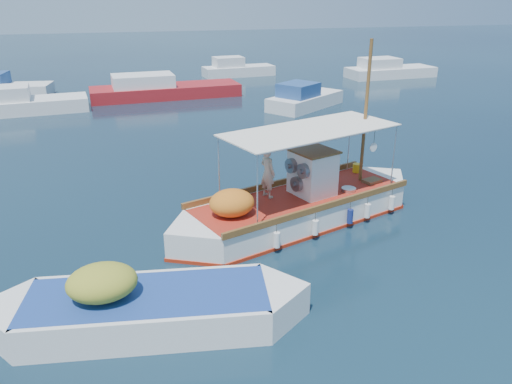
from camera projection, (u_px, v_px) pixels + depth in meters
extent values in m
plane|color=black|center=(299.00, 231.00, 15.02)|extent=(160.00, 160.00, 0.00)
cube|color=white|center=(300.00, 211.00, 15.60)|extent=(7.23, 4.41, 1.01)
cube|color=white|center=(203.00, 240.00, 13.82)|extent=(2.16, 2.16, 1.01)
cube|color=white|center=(377.00, 189.00, 17.38)|extent=(2.16, 2.16, 1.01)
cube|color=#A4250F|center=(299.00, 220.00, 15.71)|extent=(7.34, 4.51, 0.16)
cube|color=#A12719|center=(300.00, 197.00, 15.42)|extent=(7.17, 4.24, 0.05)
cube|color=brown|center=(278.00, 183.00, 16.26)|extent=(6.60, 2.36, 0.18)
cube|color=brown|center=(325.00, 206.00, 14.49)|extent=(6.60, 2.36, 0.18)
cube|color=white|center=(313.00, 173.00, 15.39)|extent=(1.43, 1.48, 1.37)
cube|color=brown|center=(314.00, 151.00, 15.12)|extent=(1.54, 1.60, 0.05)
cylinder|color=slate|center=(304.00, 171.00, 14.75)|extent=(0.34, 0.50, 0.46)
cylinder|color=slate|center=(292.00, 165.00, 15.20)|extent=(0.34, 0.50, 0.46)
cylinder|color=slate|center=(297.00, 184.00, 15.17)|extent=(0.34, 0.50, 0.46)
cylinder|color=brown|center=(366.00, 113.00, 15.88)|extent=(0.14, 0.14, 4.57)
cylinder|color=brown|center=(348.00, 128.00, 15.64)|extent=(1.58, 0.61, 0.07)
cylinder|color=silver|center=(219.00, 170.00, 14.61)|extent=(0.05, 0.05, 2.06)
cylinder|color=silver|center=(257.00, 191.00, 13.07)|extent=(0.05, 0.05, 2.06)
cylinder|color=silver|center=(349.00, 142.00, 17.31)|extent=(0.05, 0.05, 2.06)
cylinder|color=silver|center=(394.00, 157.00, 15.77)|extent=(0.05, 0.05, 2.06)
cube|color=silver|center=(311.00, 130.00, 14.80)|extent=(5.82, 3.84, 0.04)
ellipsoid|color=orange|center=(232.00, 203.00, 13.99)|extent=(1.57, 1.45, 0.77)
cube|color=gold|center=(319.00, 179.00, 16.34)|extent=(0.27, 0.23, 0.37)
cylinder|color=gold|center=(357.00, 168.00, 17.41)|extent=(0.35, 0.35, 0.31)
cube|color=brown|center=(372.00, 181.00, 16.53)|extent=(0.70, 0.58, 0.11)
cylinder|color=#B2B2B2|center=(349.00, 190.00, 15.81)|extent=(0.58, 0.58, 0.11)
cylinder|color=white|center=(373.00, 147.00, 15.15)|extent=(0.27, 0.12, 0.27)
cylinder|color=white|center=(277.00, 240.00, 13.63)|extent=(0.23, 0.23, 0.44)
cylinder|color=navy|center=(350.00, 216.00, 15.06)|extent=(0.23, 0.23, 0.44)
cylinder|color=white|center=(392.00, 203.00, 16.00)|extent=(0.23, 0.23, 0.44)
imported|color=beige|center=(268.00, 173.00, 15.10)|extent=(0.58, 0.68, 1.57)
cube|color=white|center=(149.00, 314.00, 10.73)|extent=(5.32, 2.68, 1.00)
cube|color=white|center=(26.00, 323.00, 10.45)|extent=(1.97, 1.97, 1.00)
cube|color=white|center=(266.00, 306.00, 11.01)|extent=(1.97, 1.97, 1.00)
cube|color=navy|center=(147.00, 295.00, 10.55)|extent=(5.29, 2.46, 0.06)
ellipsoid|color=#9E9F2D|center=(102.00, 282.00, 10.31)|extent=(1.61, 1.39, 0.73)
cube|color=silver|center=(25.00, 108.00, 29.44)|extent=(7.24, 3.14, 1.00)
cube|color=silver|center=(3.00, 94.00, 28.75)|extent=(3.01, 2.33, 0.80)
cube|color=maroon|center=(166.00, 93.00, 33.68)|extent=(10.03, 3.49, 1.00)
cube|color=silver|center=(143.00, 81.00, 32.89)|extent=(4.10, 2.65, 0.80)
cube|color=silver|center=(305.00, 103.00, 30.77)|extent=(5.64, 4.95, 1.00)
cube|color=navy|center=(298.00, 90.00, 29.85)|extent=(2.84, 2.78, 0.80)
cube|color=silver|center=(390.00, 73.00, 41.51)|extent=(7.51, 3.04, 1.00)
cube|color=silver|center=(380.00, 63.00, 40.85)|extent=(3.08, 2.39, 0.80)
cube|color=silver|center=(4.00, 92.00, 33.99)|extent=(6.41, 3.09, 1.00)
cube|color=silver|center=(239.00, 72.00, 42.09)|extent=(6.12, 2.63, 1.00)
cube|color=silver|center=(228.00, 62.00, 41.45)|extent=(2.54, 1.95, 0.80)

